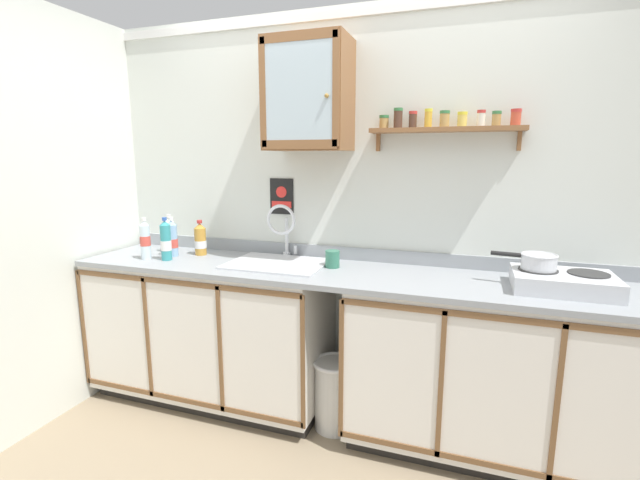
{
  "coord_description": "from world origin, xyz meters",
  "views": [
    {
      "loc": [
        0.69,
        -1.98,
        1.56
      ],
      "look_at": [
        -0.14,
        0.43,
        1.07
      ],
      "focal_mm": 24.7,
      "sensor_mm": 36.0,
      "label": 1
    }
  ],
  "objects_px": {
    "bottle_water_clear_2": "(145,240)",
    "bottle_juice_amber_3": "(200,240)",
    "hot_plate_stove": "(563,282)",
    "bottle_water_blue_4": "(172,239)",
    "trash_bin": "(334,393)",
    "warning_sign": "(282,197)",
    "wall_cabinet": "(308,95)",
    "sink": "(278,266)",
    "bottle_detergent_teal_1": "(166,241)",
    "bottle_opaque_white_0": "(170,235)",
    "mug": "(332,259)",
    "saucepan": "(538,261)"
  },
  "relations": [
    {
      "from": "hot_plate_stove",
      "to": "saucepan",
      "type": "distance_m",
      "value": 0.15
    },
    {
      "from": "bottle_water_blue_4",
      "to": "mug",
      "type": "relative_size",
      "value": 2.24
    },
    {
      "from": "sink",
      "to": "warning_sign",
      "type": "distance_m",
      "value": 0.47
    },
    {
      "from": "bottle_detergent_teal_1",
      "to": "warning_sign",
      "type": "distance_m",
      "value": 0.77
    },
    {
      "from": "hot_plate_stove",
      "to": "wall_cabinet",
      "type": "relative_size",
      "value": 0.73
    },
    {
      "from": "wall_cabinet",
      "to": "warning_sign",
      "type": "bearing_deg",
      "value": 147.94
    },
    {
      "from": "saucepan",
      "to": "bottle_opaque_white_0",
      "type": "xyz_separation_m",
      "value": [
        -2.21,
        0.08,
        -0.01
      ]
    },
    {
      "from": "bottle_water_clear_2",
      "to": "trash_bin",
      "type": "distance_m",
      "value": 1.48
    },
    {
      "from": "bottle_opaque_white_0",
      "to": "bottle_water_blue_4",
      "type": "xyz_separation_m",
      "value": [
        0.09,
        -0.09,
        -0.01
      ]
    },
    {
      "from": "saucepan",
      "to": "trash_bin",
      "type": "height_order",
      "value": "saucepan"
    },
    {
      "from": "hot_plate_stove",
      "to": "bottle_water_blue_4",
      "type": "bearing_deg",
      "value": 179.58
    },
    {
      "from": "hot_plate_stove",
      "to": "bottle_water_clear_2",
      "type": "bearing_deg",
      "value": -177.21
    },
    {
      "from": "bottle_opaque_white_0",
      "to": "bottle_water_blue_4",
      "type": "relative_size",
      "value": 1.01
    },
    {
      "from": "sink",
      "to": "bottle_opaque_white_0",
      "type": "distance_m",
      "value": 0.83
    },
    {
      "from": "bottle_juice_amber_3",
      "to": "bottle_water_blue_4",
      "type": "xyz_separation_m",
      "value": [
        -0.15,
        -0.09,
        0.01
      ]
    },
    {
      "from": "hot_plate_stove",
      "to": "bottle_water_blue_4",
      "type": "height_order",
      "value": "bottle_water_blue_4"
    },
    {
      "from": "warning_sign",
      "to": "wall_cabinet",
      "type": "bearing_deg",
      "value": -32.06
    },
    {
      "from": "hot_plate_stove",
      "to": "warning_sign",
      "type": "height_order",
      "value": "warning_sign"
    },
    {
      "from": "bottle_water_clear_2",
      "to": "hot_plate_stove",
      "type": "bearing_deg",
      "value": 2.79
    },
    {
      "from": "bottle_opaque_white_0",
      "to": "bottle_water_clear_2",
      "type": "bearing_deg",
      "value": -92.9
    },
    {
      "from": "trash_bin",
      "to": "bottle_water_blue_4",
      "type": "bearing_deg",
      "value": 175.93
    },
    {
      "from": "wall_cabinet",
      "to": "warning_sign",
      "type": "relative_size",
      "value": 2.7
    },
    {
      "from": "sink",
      "to": "bottle_detergent_teal_1",
      "type": "relative_size",
      "value": 2.15
    },
    {
      "from": "bottle_water_clear_2",
      "to": "bottle_juice_amber_3",
      "type": "bearing_deg",
      "value": 41.82
    },
    {
      "from": "bottle_opaque_white_0",
      "to": "warning_sign",
      "type": "xyz_separation_m",
      "value": [
        0.74,
        0.19,
        0.26
      ]
    },
    {
      "from": "sink",
      "to": "bottle_detergent_teal_1",
      "type": "bearing_deg",
      "value": -168.79
    },
    {
      "from": "warning_sign",
      "to": "bottle_water_clear_2",
      "type": "bearing_deg",
      "value": -151.39
    },
    {
      "from": "bottle_juice_amber_3",
      "to": "trash_bin",
      "type": "bearing_deg",
      "value": -9.99
    },
    {
      "from": "bottle_water_blue_4",
      "to": "wall_cabinet",
      "type": "xyz_separation_m",
      "value": [
        0.89,
        0.12,
        0.86
      ]
    },
    {
      "from": "trash_bin",
      "to": "bottle_detergent_teal_1",
      "type": "bearing_deg",
      "value": -178.57
    },
    {
      "from": "bottle_juice_amber_3",
      "to": "wall_cabinet",
      "type": "distance_m",
      "value": 1.15
    },
    {
      "from": "warning_sign",
      "to": "bottle_juice_amber_3",
      "type": "bearing_deg",
      "value": -159.57
    },
    {
      "from": "wall_cabinet",
      "to": "warning_sign",
      "type": "xyz_separation_m",
      "value": [
        -0.24,
        0.15,
        -0.59
      ]
    },
    {
      "from": "saucepan",
      "to": "warning_sign",
      "type": "height_order",
      "value": "warning_sign"
    },
    {
      "from": "mug",
      "to": "wall_cabinet",
      "type": "relative_size",
      "value": 0.18
    },
    {
      "from": "saucepan",
      "to": "bottle_detergent_teal_1",
      "type": "relative_size",
      "value": 1.14
    },
    {
      "from": "mug",
      "to": "bottle_opaque_white_0",
      "type": "bearing_deg",
      "value": 178.36
    },
    {
      "from": "bottle_water_blue_4",
      "to": "warning_sign",
      "type": "xyz_separation_m",
      "value": [
        0.65,
        0.28,
        0.27
      ]
    },
    {
      "from": "bottle_detergent_teal_1",
      "to": "warning_sign",
      "type": "xyz_separation_m",
      "value": [
        0.61,
        0.38,
        0.26
      ]
    },
    {
      "from": "hot_plate_stove",
      "to": "wall_cabinet",
      "type": "distance_m",
      "value": 1.64
    },
    {
      "from": "sink",
      "to": "bottle_water_blue_4",
      "type": "height_order",
      "value": "sink"
    },
    {
      "from": "bottle_water_clear_2",
      "to": "trash_bin",
      "type": "height_order",
      "value": "bottle_water_clear_2"
    },
    {
      "from": "trash_bin",
      "to": "bottle_water_clear_2",
      "type": "bearing_deg",
      "value": -177.63
    },
    {
      "from": "bottle_opaque_white_0",
      "to": "bottle_water_blue_4",
      "type": "bearing_deg",
      "value": -46.09
    },
    {
      "from": "bottle_juice_amber_3",
      "to": "mug",
      "type": "height_order",
      "value": "bottle_juice_amber_3"
    },
    {
      "from": "bottle_opaque_white_0",
      "to": "warning_sign",
      "type": "relative_size",
      "value": 1.12
    },
    {
      "from": "bottle_opaque_white_0",
      "to": "bottle_water_clear_2",
      "type": "xyz_separation_m",
      "value": [
        -0.01,
        -0.22,
        0.0
      ]
    },
    {
      "from": "bottle_opaque_white_0",
      "to": "bottle_detergent_teal_1",
      "type": "distance_m",
      "value": 0.23
    },
    {
      "from": "bottle_juice_amber_3",
      "to": "wall_cabinet",
      "type": "xyz_separation_m",
      "value": [
        0.74,
        0.03,
        0.87
      ]
    },
    {
      "from": "bottle_detergent_teal_1",
      "to": "warning_sign",
      "type": "bearing_deg",
      "value": 32.1
    }
  ]
}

